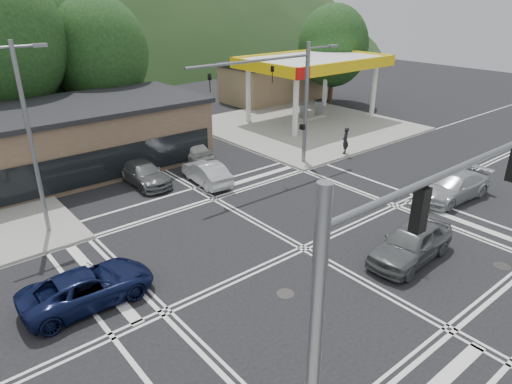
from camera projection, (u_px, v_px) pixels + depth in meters
ground at (303, 248)px, 20.89m from camera, size 120.00×120.00×0.00m
sidewalk_ne at (303, 125)px, 40.23m from camera, size 16.00×16.00×0.15m
gas_station_canopy at (314, 64)px, 40.12m from camera, size 12.32×8.34×5.75m
convenience_store at (271, 83)px, 49.50m from camera, size 10.00×6.00×3.80m
commercial_row at (10, 152)px, 27.44m from camera, size 24.00×8.00×4.00m
tree_n_c at (99, 53)px, 35.86m from camera, size 7.60×7.60×10.87m
tree_n_e at (42, 42)px, 36.67m from camera, size 8.40×8.40×11.98m
tree_ne at (333, 46)px, 46.73m from camera, size 7.20×7.20×9.99m
streetlight_nw at (31, 132)px, 20.31m from camera, size 2.50×0.25×9.00m
signal_mast_ne at (293, 91)px, 28.73m from camera, size 11.65×0.30×8.00m
signal_mast_sw at (377, 291)px, 9.32m from camera, size 9.14×0.28×8.00m
car_blue_west at (88, 287)px, 17.00m from camera, size 4.89×2.29×1.35m
car_grey_center at (411, 243)px, 19.73m from camera, size 4.90×2.25×1.63m
car_silver_east at (453, 186)px, 25.73m from camera, size 5.28×2.44×1.49m
car_queue_a at (206, 173)px, 27.84m from camera, size 1.90×4.35×1.39m
car_queue_b at (189, 149)px, 32.05m from camera, size 1.75×4.22×1.43m
car_northbound at (143, 173)px, 27.80m from camera, size 1.93×4.62×1.34m
pedestrian at (345, 141)px, 32.58m from camera, size 0.83×0.78×1.90m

